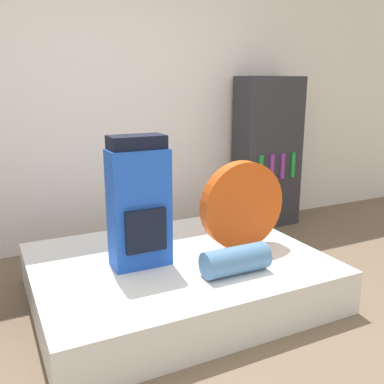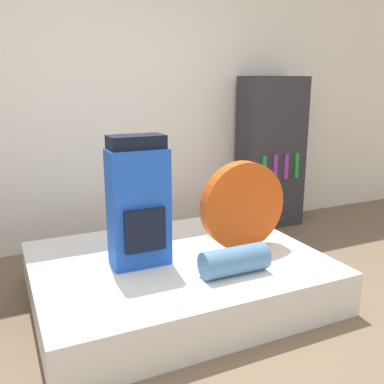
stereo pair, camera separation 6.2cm
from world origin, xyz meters
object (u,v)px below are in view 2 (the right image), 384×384
object	(u,v)px
sleeping_roll	(235,261)
bookshelf	(271,153)
backpack	(139,203)
tent_bag	(243,206)

from	to	relation	value
sleeping_roll	bookshelf	size ratio (longest dim) A/B	0.29
sleeping_roll	bookshelf	distance (m)	1.98
backpack	tent_bag	xyz separation A→B (m)	(0.76, -0.04, -0.10)
tent_bag	bookshelf	bearing A→B (deg)	47.38
backpack	bookshelf	bearing A→B (deg)	30.92
backpack	tent_bag	size ratio (longest dim) A/B	1.34
tent_bag	bookshelf	xyz separation A→B (m)	(1.01, 1.09, 0.15)
backpack	tent_bag	world-z (taller)	backpack
sleeping_roll	bookshelf	xyz separation A→B (m)	(1.28, 1.46, 0.38)
sleeping_roll	bookshelf	world-z (taller)	bookshelf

